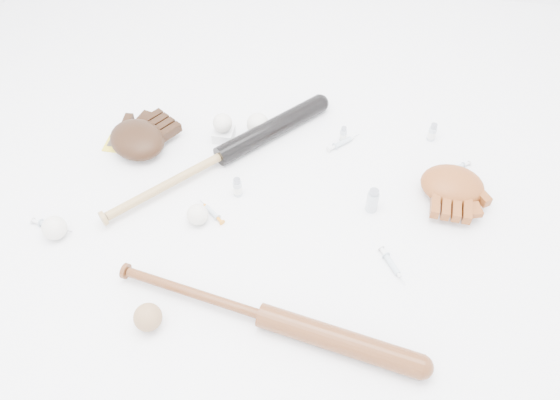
# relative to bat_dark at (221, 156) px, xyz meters

# --- Properties ---
(bat_dark) EXTENTS (0.72, 0.76, 0.07)m
(bat_dark) POSITION_rel_bat_dark_xyz_m (0.00, 0.00, 0.00)
(bat_dark) COLOR black
(bat_dark) RESTS_ON ground
(bat_wood) EXTENTS (0.93, 0.25, 0.07)m
(bat_wood) POSITION_rel_bat_dark_xyz_m (0.25, -0.60, -0.00)
(bat_wood) COLOR brown
(bat_wood) RESTS_ON ground
(glove_dark) EXTENTS (0.36, 0.36, 0.09)m
(glove_dark) POSITION_rel_bat_dark_xyz_m (-0.31, 0.03, 0.01)
(glove_dark) COLOR black
(glove_dark) RESTS_ON ground
(glove_tan) EXTENTS (0.27, 0.27, 0.09)m
(glove_tan) POSITION_rel_bat_dark_xyz_m (0.80, -0.03, 0.01)
(glove_tan) COLOR brown
(glove_tan) RESTS_ON ground
(trading_card) EXTENTS (0.06, 0.09, 0.00)m
(trading_card) POSITION_rel_bat_dark_xyz_m (-0.42, 0.04, -0.03)
(trading_card) COLOR gold
(trading_card) RESTS_ON ground
(pedestal) EXTENTS (0.08, 0.08, 0.04)m
(pedestal) POSITION_rel_bat_dark_xyz_m (-0.02, 0.13, -0.02)
(pedestal) COLOR white
(pedestal) RESTS_ON ground
(baseball_on_pedestal) EXTENTS (0.07, 0.07, 0.07)m
(baseball_on_pedestal) POSITION_rel_bat_dark_xyz_m (-0.02, 0.13, 0.04)
(baseball_on_pedestal) COLOR silver
(baseball_on_pedestal) RESTS_ON pedestal
(baseball_left) EXTENTS (0.08, 0.08, 0.08)m
(baseball_left) POSITION_rel_bat_dark_xyz_m (-0.45, -0.39, 0.00)
(baseball_left) COLOR silver
(baseball_left) RESTS_ON ground
(baseball_upper) EXTENTS (0.08, 0.08, 0.08)m
(baseball_upper) POSITION_rel_bat_dark_xyz_m (0.10, 0.18, 0.01)
(baseball_upper) COLOR silver
(baseball_upper) RESTS_ON ground
(baseball_mid) EXTENTS (0.07, 0.07, 0.07)m
(baseball_mid) POSITION_rel_bat_dark_xyz_m (-0.02, -0.27, -0.00)
(baseball_mid) COLOR silver
(baseball_mid) RESTS_ON ground
(baseball_aged) EXTENTS (0.08, 0.08, 0.08)m
(baseball_aged) POSITION_rel_bat_dark_xyz_m (-0.07, -0.65, 0.00)
(baseball_aged) COLOR #946D47
(baseball_aged) RESTS_ON ground
(syringe_0) EXTENTS (0.16, 0.06, 0.02)m
(syringe_0) POSITION_rel_bat_dark_xyz_m (-0.48, -0.37, -0.03)
(syringe_0) COLOR #ADBCC6
(syringe_0) RESTS_ON ground
(syringe_1) EXTENTS (0.12, 0.11, 0.02)m
(syringe_1) POSITION_rel_bat_dark_xyz_m (0.02, -0.23, -0.03)
(syringe_1) COLOR #ADBCC6
(syringe_1) RESTS_ON ground
(syringe_2) EXTENTS (0.14, 0.13, 0.02)m
(syringe_2) POSITION_rel_bat_dark_xyz_m (0.42, 0.16, -0.03)
(syringe_2) COLOR #ADBCC6
(syringe_2) RESTS_ON ground
(syringe_3) EXTENTS (0.11, 0.15, 0.02)m
(syringe_3) POSITION_rel_bat_dark_xyz_m (0.60, -0.36, -0.03)
(syringe_3) COLOR #ADBCC6
(syringe_3) RESTS_ON ground
(syringe_4) EXTENTS (0.13, 0.09, 0.02)m
(syringe_4) POSITION_rel_bat_dark_xyz_m (0.83, 0.09, -0.03)
(syringe_4) COLOR #ADBCC6
(syringe_4) RESTS_ON ground
(vial_0) EXTENTS (0.02, 0.02, 0.06)m
(vial_0) POSITION_rel_bat_dark_xyz_m (0.42, 0.18, -0.00)
(vial_0) COLOR silver
(vial_0) RESTS_ON ground
(vial_1) EXTENTS (0.03, 0.03, 0.07)m
(vial_1) POSITION_rel_bat_dark_xyz_m (0.74, 0.23, 0.00)
(vial_1) COLOR silver
(vial_1) RESTS_ON ground
(vial_2) EXTENTS (0.03, 0.03, 0.08)m
(vial_2) POSITION_rel_bat_dark_xyz_m (0.09, -0.14, 0.00)
(vial_2) COLOR silver
(vial_2) RESTS_ON ground
(vial_3) EXTENTS (0.04, 0.04, 0.09)m
(vial_3) POSITION_rel_bat_dark_xyz_m (0.53, -0.14, 0.01)
(vial_3) COLOR silver
(vial_3) RESTS_ON ground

